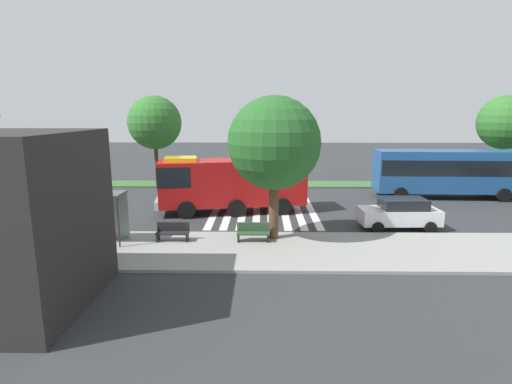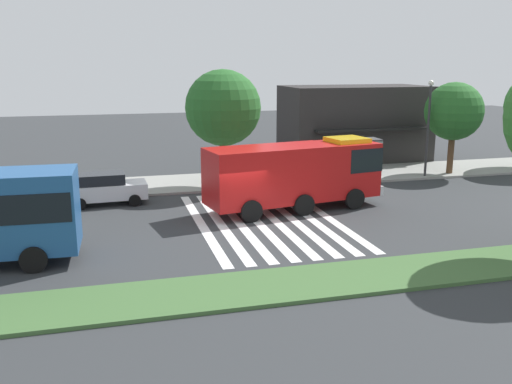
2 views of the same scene
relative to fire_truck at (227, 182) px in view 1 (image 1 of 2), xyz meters
name	(u,v)px [view 1 (image 1 of 2)]	position (x,y,z in m)	size (l,w,h in m)	color
ground_plane	(280,206)	(-3.51, -1.77, -1.99)	(120.00, 120.00, 0.00)	#2D3033
sidewalk	(289,250)	(-3.51, 7.49, -1.92)	(60.00, 5.30, 0.14)	gray
median_strip	(276,184)	(-3.51, -9.89, -1.92)	(60.00, 3.00, 0.14)	#3D6033
crosswalk	(264,206)	(-2.35, -1.77, -1.99)	(6.75, 11.91, 0.01)	silver
fire_truck	(227,182)	(0.00, 0.00, 0.00)	(9.76, 4.13, 3.62)	#B71414
parked_car_mid	(400,213)	(-9.86, 3.64, -1.10)	(4.34, 2.14, 1.73)	silver
transit_bus	(447,170)	(-16.11, -4.75, 0.13)	(10.56, 3.17, 3.58)	navy
bus_stop_shelter	(90,206)	(6.15, 6.37, -0.10)	(3.50, 1.40, 2.46)	#4C4C51
bench_near_shelter	(173,232)	(2.15, 6.36, -1.40)	(1.60, 0.50, 0.90)	black
bench_west_of_shelter	(253,232)	(-1.81, 6.36, -1.40)	(1.60, 0.50, 0.90)	#2D472D
street_lamp	(2,163)	(10.81, 5.44, 1.85)	(0.36, 0.36, 6.29)	#2D2D30
sidewalk_tree_center	(274,143)	(-2.82, 5.84, 2.89)	(4.53, 4.53, 7.04)	#513823
median_tree_far_west	(506,123)	(-23.15, -9.89, 3.52)	(4.61, 4.61, 7.70)	#47301E
median_tree_west	(155,123)	(7.12, -9.89, 3.50)	(4.63, 4.63, 7.68)	#47301E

